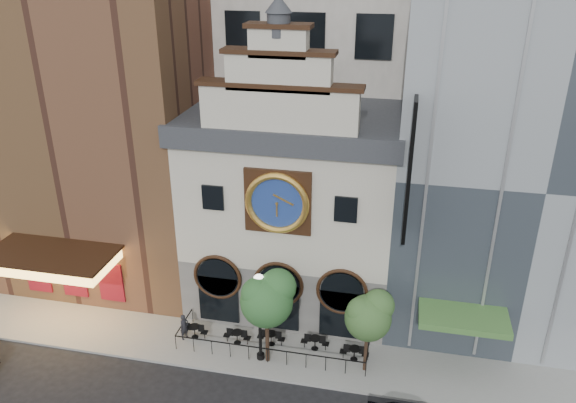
# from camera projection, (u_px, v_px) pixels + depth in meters

# --- Properties ---
(ground) EXTENTS (120.00, 120.00, 0.00)m
(ground) POSITION_uv_depth(u_px,v_px,m) (262.00, 379.00, 29.55)
(ground) COLOR black
(ground) RESTS_ON ground
(sidewalk) EXTENTS (44.00, 5.00, 0.15)m
(sidewalk) POSITION_uv_depth(u_px,v_px,m) (273.00, 348.00, 31.75)
(sidewalk) COLOR gray
(sidewalk) RESTS_ON ground
(clock_building) EXTENTS (12.60, 8.78, 18.65)m
(clock_building) POSITION_uv_depth(u_px,v_px,m) (293.00, 204.00, 33.77)
(clock_building) COLOR #605E5B
(clock_building) RESTS_ON ground
(theater_building) EXTENTS (14.00, 15.60, 25.00)m
(theater_building) POSITION_uv_depth(u_px,v_px,m) (100.00, 88.00, 35.72)
(theater_building) COLOR brown
(theater_building) RESTS_ON ground
(retail_building) EXTENTS (14.00, 14.40, 20.00)m
(retail_building) POSITION_uv_depth(u_px,v_px,m) (525.00, 153.00, 31.79)
(retail_building) COLOR gray
(retail_building) RESTS_ON ground
(cafe_railing) EXTENTS (10.60, 2.60, 0.90)m
(cafe_railing) POSITION_uv_depth(u_px,v_px,m) (273.00, 341.00, 31.53)
(cafe_railing) COLOR black
(cafe_railing) RESTS_ON sidewalk
(bistro_0) EXTENTS (1.58, 0.68, 0.90)m
(bistro_0) POSITION_uv_depth(u_px,v_px,m) (194.00, 331.00, 32.33)
(bistro_0) COLOR black
(bistro_0) RESTS_ON sidewalk
(bistro_1) EXTENTS (1.58, 0.68, 0.90)m
(bistro_1) POSITION_uv_depth(u_px,v_px,m) (237.00, 336.00, 31.86)
(bistro_1) COLOR black
(bistro_1) RESTS_ON sidewalk
(bistro_2) EXTENTS (1.58, 0.68, 0.90)m
(bistro_2) POSITION_uv_depth(u_px,v_px,m) (271.00, 338.00, 31.75)
(bistro_2) COLOR black
(bistro_2) RESTS_ON sidewalk
(bistro_3) EXTENTS (1.58, 0.68, 0.90)m
(bistro_3) POSITION_uv_depth(u_px,v_px,m) (315.00, 342.00, 31.38)
(bistro_3) COLOR black
(bistro_3) RESTS_ON sidewalk
(bistro_4) EXTENTS (1.58, 0.68, 0.90)m
(bistro_4) POSITION_uv_depth(u_px,v_px,m) (354.00, 353.00, 30.56)
(bistro_4) COLOR black
(bistro_4) RESTS_ON sidewalk
(pedestrian) EXTENTS (0.61, 0.69, 1.59)m
(pedestrian) POSITION_uv_depth(u_px,v_px,m) (184.00, 327.00, 32.11)
(pedestrian) COLOR black
(pedestrian) RESTS_ON sidewalk
(lamppost) EXTENTS (1.70, 0.77, 5.36)m
(lamppost) POSITION_uv_depth(u_px,v_px,m) (260.00, 308.00, 29.49)
(lamppost) COLOR black
(lamppost) RESTS_ON sidewalk
(tree_left) EXTENTS (2.89, 2.78, 5.57)m
(tree_left) POSITION_uv_depth(u_px,v_px,m) (268.00, 297.00, 29.05)
(tree_left) COLOR #382619
(tree_left) RESTS_ON sidewalk
(tree_right) EXTENTS (2.51, 2.41, 4.82)m
(tree_right) POSITION_uv_depth(u_px,v_px,m) (369.00, 314.00, 28.60)
(tree_right) COLOR #382619
(tree_right) RESTS_ON sidewalk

